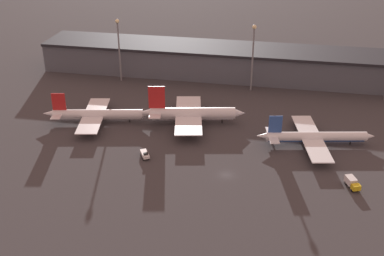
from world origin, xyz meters
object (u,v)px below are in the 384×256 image
(airplane_0, at_px, (97,115))
(airplane_2, at_px, (315,137))
(airplane_1, at_px, (191,114))
(service_vehicle_0, at_px, (145,154))
(service_vehicle_1, at_px, (352,182))

(airplane_0, height_order, airplane_2, airplane_0)
(airplane_1, bearing_deg, service_vehicle_0, -121.28)
(airplane_1, xyz_separation_m, service_vehicle_0, (-10.21, -28.20, -2.79))
(service_vehicle_0, bearing_deg, airplane_1, 130.25)
(airplane_1, xyz_separation_m, airplane_2, (45.26, -8.18, -1.01))
(airplane_0, height_order, service_vehicle_1, airplane_0)
(airplane_2, bearing_deg, service_vehicle_1, -79.03)
(airplane_0, height_order, service_vehicle_0, airplane_0)
(airplane_1, bearing_deg, airplane_2, -21.62)
(airplane_2, relative_size, service_vehicle_1, 6.25)
(airplane_0, distance_m, airplane_1, 36.04)
(airplane_1, bearing_deg, service_vehicle_1, -42.30)
(airplane_0, bearing_deg, service_vehicle_0, -52.50)
(airplane_0, bearing_deg, airplane_2, -12.84)
(airplane_2, height_order, service_vehicle_1, airplane_2)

